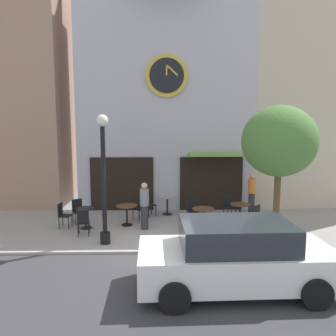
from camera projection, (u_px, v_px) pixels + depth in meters
The scene contains 22 objects.
ground_plane at pixel (149, 267), 8.61m from camera, with size 29.40×11.77×0.13m.
clock_building at pixel (166, 76), 15.00m from camera, with size 7.70×4.02×11.43m.
neighbor_building_left at pixel (3, 67), 15.40m from camera, with size 5.96×3.94×12.69m.
neighbor_building_right at pixel (317, 65), 15.74m from camera, with size 6.86×3.97×13.00m.
street_lamp at pixel (104, 179), 10.03m from camera, with size 0.36×0.36×3.98m.
street_tree at pixel (279, 142), 9.93m from camera, with size 2.27×2.04×4.26m.
cafe_table_center_left at pixel (86, 214), 11.73m from camera, with size 0.68×0.68×0.74m.
cafe_table_near_curb at pixel (127, 210), 12.10m from camera, with size 0.78×0.78×0.75m.
cafe_table_rightmost at pixel (167, 202), 13.58m from camera, with size 0.72×0.72×0.75m.
cafe_table_near_door at pixel (203, 214), 11.64m from camera, with size 0.77×0.77×0.75m.
cafe_table_center at pixel (240, 209), 12.31m from camera, with size 0.75×0.75×0.75m.
cafe_chair_under_awning at pixel (83, 221), 10.91m from camera, with size 0.46×0.46×0.90m.
cafe_chair_left_end at pixel (229, 205), 13.05m from camera, with size 0.49×0.49×0.90m.
cafe_chair_mid_row at pixel (192, 209), 12.45m from camera, with size 0.54×0.54×0.90m.
cafe_chair_outer at pixel (78, 209), 12.41m from camera, with size 0.55×0.55×0.90m.
cafe_chair_facing_street at pixel (254, 215), 11.55m from camera, with size 0.56×0.56×0.90m.
cafe_chair_near_tree at pixel (63, 213), 11.80m from camera, with size 0.43×0.43×0.90m.
cafe_chair_by_entrance at pixel (141, 206), 12.83m from camera, with size 0.56×0.56×0.90m.
cafe_chair_right_end at pixel (148, 203), 13.31m from camera, with size 0.55×0.55×0.90m.
pedestrian_grey at pixel (144, 205), 11.62m from camera, with size 0.38×0.38×1.67m.
pedestrian_orange at pixel (252, 193), 13.76m from camera, with size 0.39×0.39×1.67m.
parked_car_white at pixel (235, 256), 7.35m from camera, with size 4.35×2.11×1.55m.
Camera 1 is at (0.30, -9.10, 3.66)m, focal length 35.30 mm.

